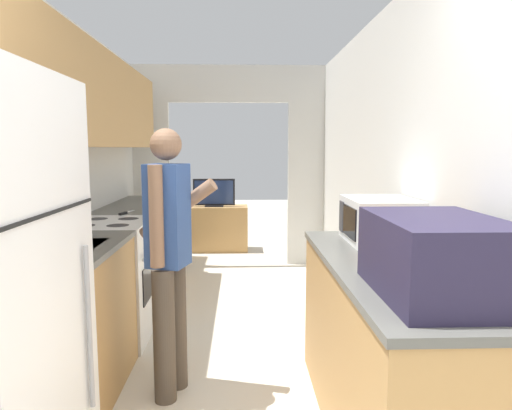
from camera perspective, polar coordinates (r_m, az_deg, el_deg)
wall_left at (r=3.46m, az=-23.95°, el=7.07°), size 0.38×7.04×2.50m
wall_right at (r=3.02m, az=19.04°, el=2.18°), size 0.06×7.04×2.50m
wall_far_with_doorway at (r=5.76m, az=-3.39°, el=6.47°), size 2.79×0.06×2.50m
counter_left at (r=4.07m, az=-16.82°, el=-7.77°), size 0.62×3.45×0.92m
counter_right at (r=2.52m, az=16.30°, el=-17.25°), size 0.62×1.77×0.92m
range_oven at (r=3.79m, az=-17.88°, el=-8.86°), size 0.66×0.73×1.06m
person at (r=2.75m, az=-10.88°, el=-6.30°), size 0.51×0.44×1.60m
suitcase at (r=1.89m, az=21.56°, el=-5.97°), size 0.44×0.66×0.31m
microwave at (r=2.84m, az=15.18°, el=-1.86°), size 0.39×0.49×0.27m
book_stack at (r=2.40m, az=16.54°, el=-5.56°), size 0.25×0.29×0.10m
tv_cabinet at (r=6.70m, az=-5.20°, el=-2.90°), size 0.96×0.42×0.65m
television at (r=6.59m, az=-5.27°, el=1.51°), size 0.60×0.16×0.40m
knife at (r=4.11m, az=-16.11°, el=-0.96°), size 0.08×0.30×0.02m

